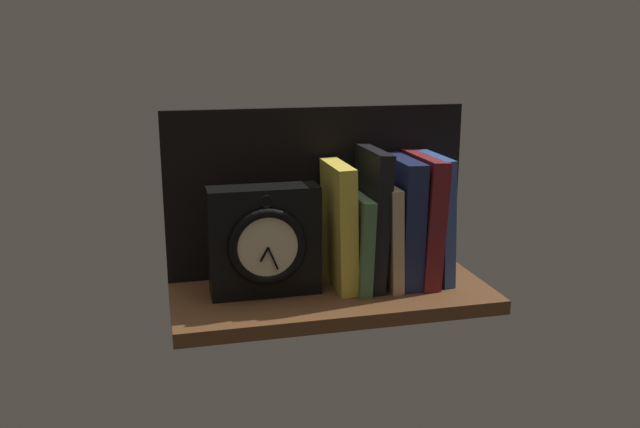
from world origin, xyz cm
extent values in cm
cube|color=brown|center=(0.00, 0.00, -1.25)|extent=(57.77, 24.57, 2.50)
cube|color=black|center=(0.00, 11.68, 16.02)|extent=(57.77, 1.20, 32.03)
cube|color=gold|center=(1.86, 2.81, 11.40)|extent=(3.87, 13.85, 22.89)
cube|color=#476B44|center=(4.94, 2.81, 8.58)|extent=(2.90, 16.54, 17.23)
cube|color=black|center=(7.76, 2.81, 12.56)|extent=(4.05, 14.96, 25.23)
cube|color=tan|center=(10.50, 2.81, 9.47)|extent=(2.78, 16.04, 18.99)
cube|color=#192147|center=(13.80, 2.81, 11.61)|extent=(4.26, 15.37, 23.29)
cube|color=maroon|center=(17.69, 2.81, 11.79)|extent=(4.28, 16.37, 23.70)
cube|color=#2D4C8E|center=(20.69, 2.81, 11.79)|extent=(2.99, 13.97, 23.65)
cube|color=black|center=(-12.00, 2.15, 9.74)|extent=(19.48, 6.42, 19.48)
torus|color=black|center=(-12.00, -1.46, 9.69)|extent=(13.73, 1.69, 13.73)
cylinder|color=beige|center=(-12.00, -1.46, 9.69)|extent=(11.08, 0.60, 11.08)
cube|color=black|center=(-12.67, -1.96, 8.51)|extent=(1.61, 0.30, 2.50)
cube|color=black|center=(-11.18, -1.96, 7.68)|extent=(1.92, 0.30, 4.13)
torus|color=black|center=(-12.00, -1.06, 17.55)|extent=(2.44, 0.44, 2.44)
camera|label=1|loc=(-30.02, -111.45, 44.10)|focal=38.06mm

